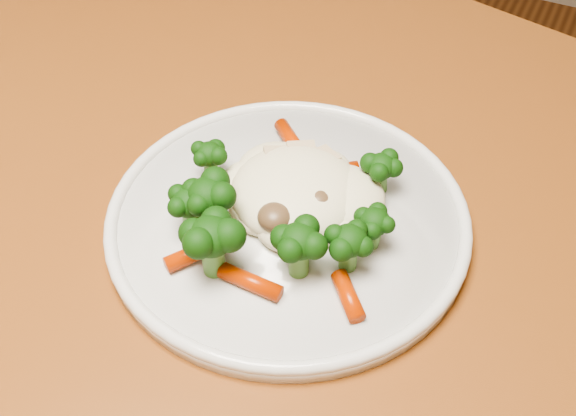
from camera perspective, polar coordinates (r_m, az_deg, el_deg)
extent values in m
plane|color=brown|center=(1.37, -1.35, -11.24)|extent=(3.00, 3.00, 0.00)
cube|color=brown|center=(0.54, 4.92, -5.88)|extent=(1.30, 1.02, 0.04)
cube|color=brown|center=(1.22, -7.05, 4.66)|extent=(0.07, 0.07, 0.71)
cylinder|color=silver|center=(0.54, 0.00, -1.03)|extent=(0.27, 0.27, 0.01)
ellipsoid|color=#FFF5CB|center=(0.53, 0.70, 2.10)|extent=(0.12, 0.10, 0.04)
ellipsoid|color=black|center=(0.52, -7.74, -0.33)|extent=(0.04, 0.04, 0.04)
ellipsoid|color=black|center=(0.49, -5.99, -3.26)|extent=(0.05, 0.05, 0.05)
ellipsoid|color=black|center=(0.49, 0.87, -3.54)|extent=(0.04, 0.04, 0.04)
ellipsoid|color=black|center=(0.49, 4.79, -3.38)|extent=(0.04, 0.04, 0.04)
ellipsoid|color=black|center=(0.51, 6.77, -1.79)|extent=(0.04, 0.04, 0.03)
ellipsoid|color=black|center=(0.55, 7.32, 2.60)|extent=(0.04, 0.04, 0.03)
ellipsoid|color=black|center=(0.56, -6.17, 3.58)|extent=(0.03, 0.03, 0.03)
ellipsoid|color=black|center=(0.52, -6.28, 0.05)|extent=(0.05, 0.05, 0.04)
cylinder|color=#C23604|center=(0.59, 0.33, 5.26)|extent=(0.04, 0.04, 0.01)
cylinder|color=#C23604|center=(0.57, 3.72, 2.89)|extent=(0.04, 0.03, 0.01)
cylinder|color=#C23604|center=(0.55, 5.24, 0.85)|extent=(0.04, 0.02, 0.01)
cylinder|color=#C23604|center=(0.55, -6.69, 0.61)|extent=(0.03, 0.04, 0.01)
cylinder|color=#C23604|center=(0.51, -7.16, -3.47)|extent=(0.04, 0.05, 0.01)
cylinder|color=#C23604|center=(0.49, -2.99, -5.84)|extent=(0.05, 0.01, 0.01)
cylinder|color=#C23604|center=(0.48, 4.77, -6.95)|extent=(0.03, 0.04, 0.01)
ellipsoid|color=brown|center=(0.53, 1.26, 1.31)|extent=(0.03, 0.03, 0.02)
ellipsoid|color=brown|center=(0.52, 2.34, 0.58)|extent=(0.03, 0.03, 0.02)
ellipsoid|color=brown|center=(0.53, -0.80, 1.52)|extent=(0.02, 0.02, 0.01)
ellipsoid|color=brown|center=(0.51, -1.04, -0.70)|extent=(0.03, 0.03, 0.02)
cube|color=beige|center=(0.56, 1.19, 3.82)|extent=(0.02, 0.02, 0.01)
cube|color=beige|center=(0.56, 3.03, 3.90)|extent=(0.02, 0.02, 0.01)
cube|color=beige|center=(0.56, -0.89, 4.08)|extent=(0.02, 0.02, 0.01)
cube|color=beige|center=(0.56, 1.06, 4.39)|extent=(0.03, 0.02, 0.01)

